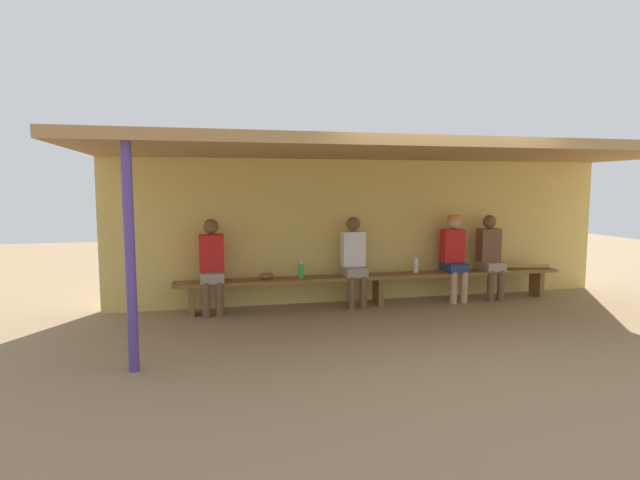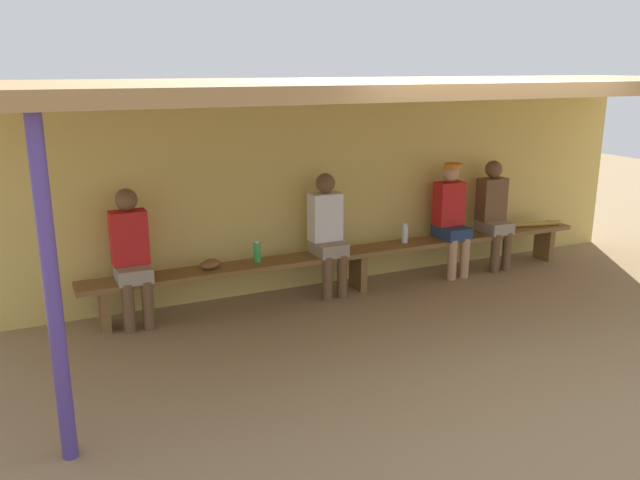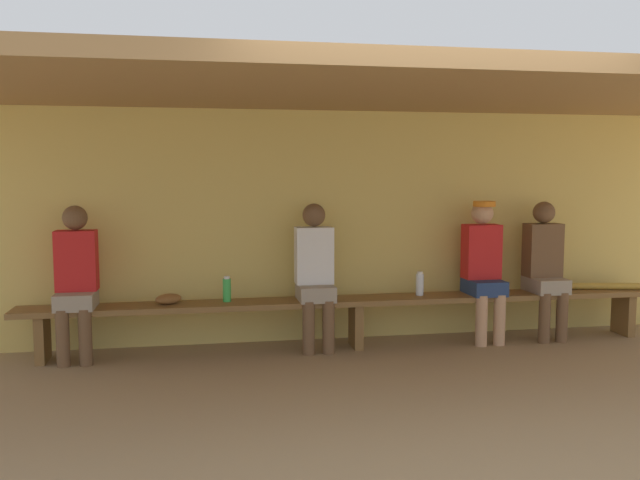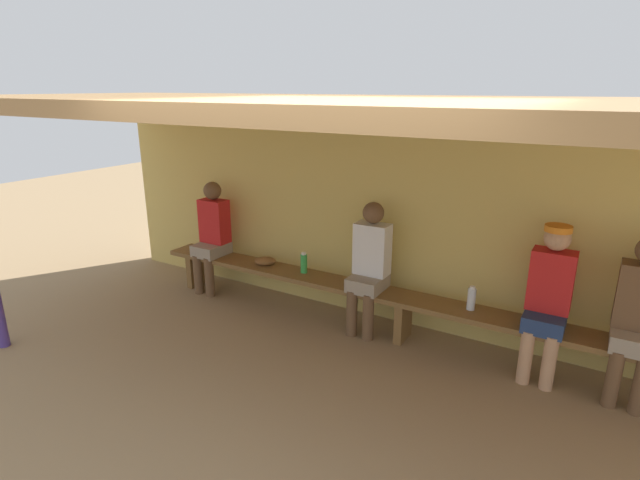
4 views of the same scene
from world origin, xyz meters
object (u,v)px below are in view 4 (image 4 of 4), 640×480
player_shirtless_tan (548,296)px  player_middle (638,315)px  player_near_post (369,263)px  baseball_glove_tan (265,261)px  water_bottle_green (304,263)px  player_rightmost (212,233)px  bench (404,303)px  water_bottle_blue (471,298)px

player_shirtless_tan → player_middle: player_shirtless_tan is taller
player_near_post → baseball_glove_tan: size_ratio=5.56×
player_near_post → water_bottle_green: player_near_post is taller
player_middle → player_rightmost: bearing=180.0°
bench → water_bottle_blue: (0.62, 0.03, 0.18)m
player_rightmost → water_bottle_green: 1.29m
player_shirtless_tan → water_bottle_green: player_shirtless_tan is taller
player_shirtless_tan → player_rightmost: player_shirtless_tan is taller
bench → baseball_glove_tan: size_ratio=25.00×
player_shirtless_tan → player_near_post: player_shirtless_tan is taller
player_shirtless_tan → baseball_glove_tan: player_shirtless_tan is taller
player_shirtless_tan → player_near_post: bearing=-180.0°
player_middle → water_bottle_green: (-3.07, 0.04, -0.16)m
player_near_post → water_bottle_blue: size_ratio=5.91×
water_bottle_blue → baseball_glove_tan: water_bottle_blue is taller
player_middle → player_rightmost: (-4.35, 0.00, 0.00)m
water_bottle_green → water_bottle_blue: (1.81, -0.01, -0.00)m
player_shirtless_tan → bench: bearing=-179.8°
water_bottle_blue → baseball_glove_tan: bearing=-179.8°
water_bottle_blue → bench: bearing=-177.0°
player_near_post → player_middle: bearing=0.0°
player_middle → water_bottle_green: player_middle is taller
player_near_post → water_bottle_blue: player_near_post is taller
player_shirtless_tan → water_bottle_blue: player_shirtless_tan is taller
bench → player_middle: player_middle is taller
bench → player_rightmost: player_rightmost is taller
water_bottle_green → water_bottle_blue: size_ratio=1.02×
player_middle → water_bottle_green: 3.07m
water_bottle_green → water_bottle_blue: bearing=-0.3°
player_middle → player_rightmost: size_ratio=1.00×
player_shirtless_tan → player_middle: 0.64m
player_rightmost → player_near_post: (2.08, 0.00, 0.00)m
player_rightmost → water_bottle_blue: size_ratio=5.91×
player_near_post → baseball_glove_tan: bearing=179.0°
water_bottle_green → player_near_post: bearing=-2.8°
player_rightmost → player_near_post: size_ratio=1.00×
bench → water_bottle_blue: water_bottle_blue is taller
bench → player_rightmost: size_ratio=4.49×
bench → player_shirtless_tan: 1.30m
player_rightmost → bench: bearing=-0.1°
player_middle → player_shirtless_tan: bearing=180.0°
bench → player_near_post: 0.51m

